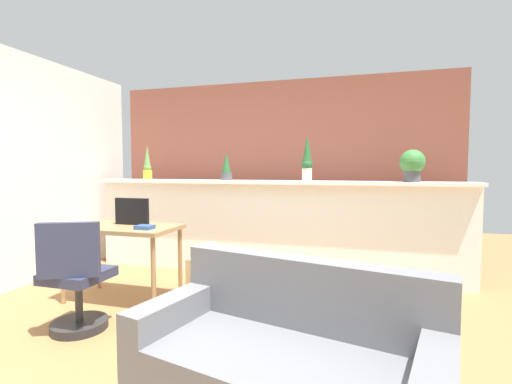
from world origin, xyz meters
TOP-DOWN VIEW (x-y plane):
  - ground_plane at (0.00, 0.00)m, footprint 12.00×12.00m
  - divider_wall at (0.00, 2.00)m, footprint 4.62×0.16m
  - plant_shelf at (0.00, 1.96)m, footprint 4.62×0.32m
  - brick_wall_behind at (0.00, 2.60)m, footprint 4.62×0.10m
  - potted_plant_0 at (-1.66, 1.97)m, footprint 0.12×0.12m
  - potted_plant_1 at (-0.52, 1.93)m, footprint 0.14×0.14m
  - potted_plant_2 at (0.49, 1.92)m, footprint 0.13×0.13m
  - potted_plant_3 at (1.62, 1.92)m, footprint 0.26×0.26m
  - desk at (-1.17, 0.75)m, footprint 1.10×0.60m
  - tv_monitor at (-1.11, 0.83)m, footprint 0.37×0.04m
  - office_chair at (-1.08, 0.02)m, footprint 0.51×0.52m
  - side_cube_shelf at (-0.20, 0.78)m, footprint 0.40×0.41m
  - vase_on_shelf at (-0.22, 0.78)m, footprint 0.07×0.07m
  - book_on_desk at (-0.84, 0.63)m, footprint 0.15×0.13m
  - couch at (0.74, -0.50)m, footprint 1.69×1.10m

SIDE VIEW (x-z plane):
  - ground_plane at x=0.00m, z-range 0.00..0.00m
  - side_cube_shelf at x=-0.20m, z-range 0.00..0.50m
  - couch at x=0.74m, z-range -0.12..0.68m
  - office_chair at x=-1.08m, z-range -0.07..0.84m
  - divider_wall at x=0.00m, z-range 0.00..1.13m
  - vase_on_shelf at x=-0.22m, z-range 0.50..0.63m
  - desk at x=-1.17m, z-range 0.29..1.04m
  - book_on_desk at x=-0.84m, z-range 0.75..0.79m
  - tv_monitor at x=-1.11m, z-range 0.75..1.02m
  - plant_shelf at x=0.00m, z-range 1.13..1.17m
  - brick_wall_behind at x=0.00m, z-range 0.00..2.50m
  - potted_plant_1 at x=-0.52m, z-range 1.16..1.50m
  - potted_plant_0 at x=-1.66m, z-range 1.13..1.59m
  - potted_plant_3 at x=1.62m, z-range 1.19..1.53m
  - potted_plant_2 at x=0.49m, z-range 1.15..1.69m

